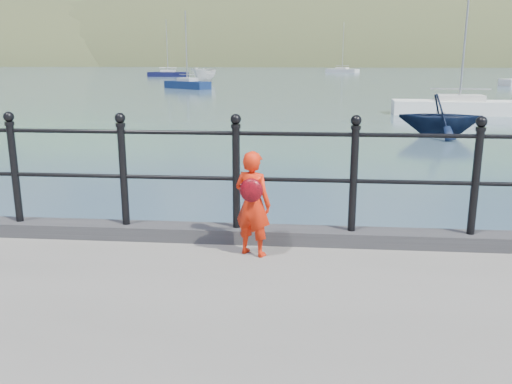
# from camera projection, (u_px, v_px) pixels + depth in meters

# --- Properties ---
(ground) EXTENTS (600.00, 600.00, 0.00)m
(ground) POSITION_uv_depth(u_px,v_px,m) (187.00, 317.00, 6.21)
(ground) COLOR #2D4251
(ground) RESTS_ON ground
(kerb) EXTENTS (60.00, 0.30, 0.15)m
(kerb) POSITION_uv_depth(u_px,v_px,m) (181.00, 232.00, 5.80)
(kerb) COLOR #28282B
(kerb) RESTS_ON quay
(railing) EXTENTS (18.11, 0.11, 1.20)m
(railing) POSITION_uv_depth(u_px,v_px,m) (179.00, 164.00, 5.62)
(railing) COLOR black
(railing) RESTS_ON kerb
(far_shore) EXTENTS (830.00, 200.00, 156.00)m
(far_shore) POSITION_uv_depth(u_px,v_px,m) (391.00, 116.00, 239.48)
(far_shore) COLOR #333A21
(far_shore) RESTS_ON ground
(child) EXTENTS (0.45, 0.38, 1.04)m
(child) POSITION_uv_depth(u_px,v_px,m) (253.00, 203.00, 5.23)
(child) COLOR red
(child) RESTS_ON quay
(launch_white) EXTENTS (2.81, 4.83, 1.75)m
(launch_white) POSITION_uv_depth(u_px,v_px,m) (204.00, 76.00, 59.43)
(launch_white) COLOR silver
(launch_white) RESTS_ON ground
(launch_navy) EXTENTS (3.13, 2.74, 1.57)m
(launch_navy) POSITION_uv_depth(u_px,v_px,m) (440.00, 116.00, 20.03)
(launch_navy) COLOR black
(launch_navy) RESTS_ON ground
(sailboat_left) EXTENTS (5.88, 1.84, 8.37)m
(sailboat_left) POSITION_uv_depth(u_px,v_px,m) (168.00, 74.00, 80.66)
(sailboat_left) COLOR black
(sailboat_left) RESTS_ON ground
(sailboat_port) EXTENTS (4.82, 4.00, 7.14)m
(sailboat_port) POSITION_uv_depth(u_px,v_px,m) (187.00, 85.00, 50.36)
(sailboat_port) COLOR navy
(sailboat_port) RESTS_ON ground
(sailboat_deep) EXTENTS (6.23, 4.96, 9.19)m
(sailboat_deep) POSITION_uv_depth(u_px,v_px,m) (342.00, 71.00, 100.62)
(sailboat_deep) COLOR silver
(sailboat_deep) RESTS_ON ground
(sailboat_near) EXTENTS (6.76, 2.25, 9.09)m
(sailboat_near) POSITION_uv_depth(u_px,v_px,m) (459.00, 108.00, 27.91)
(sailboat_near) COLOR white
(sailboat_near) RESTS_ON ground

